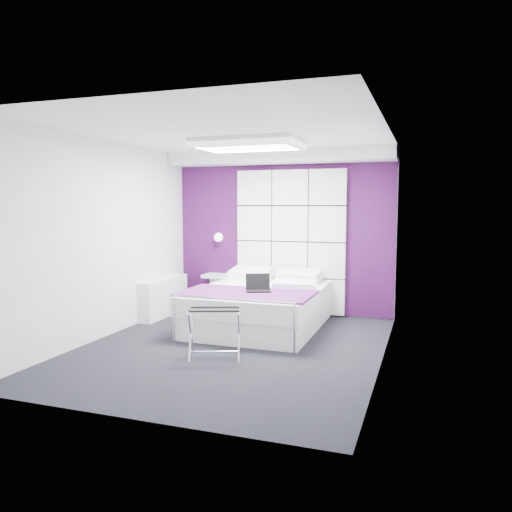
% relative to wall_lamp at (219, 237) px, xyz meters
% --- Properties ---
extents(floor, '(4.40, 4.40, 0.00)m').
position_rel_wall_lamp_xyz_m(floor, '(1.05, -2.06, -1.22)').
color(floor, black).
rests_on(floor, ground).
extents(ceiling, '(4.40, 4.40, 0.00)m').
position_rel_wall_lamp_xyz_m(ceiling, '(1.05, -2.06, 1.38)').
color(ceiling, white).
rests_on(ceiling, wall_back).
extents(wall_back, '(3.60, 0.00, 3.60)m').
position_rel_wall_lamp_xyz_m(wall_back, '(1.05, 0.14, 0.08)').
color(wall_back, silver).
rests_on(wall_back, floor).
extents(wall_left, '(0.00, 4.40, 4.40)m').
position_rel_wall_lamp_xyz_m(wall_left, '(-0.75, -2.06, 0.08)').
color(wall_left, silver).
rests_on(wall_left, floor).
extents(wall_right, '(0.00, 4.40, 4.40)m').
position_rel_wall_lamp_xyz_m(wall_right, '(2.85, -2.06, 0.08)').
color(wall_right, silver).
rests_on(wall_right, floor).
extents(accent_wall, '(3.58, 0.02, 2.58)m').
position_rel_wall_lamp_xyz_m(accent_wall, '(1.05, 0.13, 0.08)').
color(accent_wall, '#390D3C').
rests_on(accent_wall, wall_back).
extents(soffit, '(3.58, 0.50, 0.20)m').
position_rel_wall_lamp_xyz_m(soffit, '(1.05, -0.11, 1.28)').
color(soffit, white).
rests_on(soffit, wall_back).
extents(headboard, '(1.80, 0.08, 2.30)m').
position_rel_wall_lamp_xyz_m(headboard, '(1.20, 0.08, -0.05)').
color(headboard, white).
rests_on(headboard, wall_back).
extents(skylight, '(1.36, 0.86, 0.12)m').
position_rel_wall_lamp_xyz_m(skylight, '(1.05, -1.46, 1.33)').
color(skylight, white).
rests_on(skylight, ceiling).
extents(wall_lamp, '(0.15, 0.15, 0.15)m').
position_rel_wall_lamp_xyz_m(wall_lamp, '(0.00, 0.00, 0.00)').
color(wall_lamp, white).
rests_on(wall_lamp, wall_back).
extents(radiator, '(0.22, 1.20, 0.60)m').
position_rel_wall_lamp_xyz_m(radiator, '(-0.64, -0.76, -0.92)').
color(radiator, white).
rests_on(radiator, floor).
extents(bed, '(1.76, 2.12, 0.74)m').
position_rel_wall_lamp_xyz_m(bed, '(1.04, -0.98, -0.91)').
color(bed, white).
rests_on(bed, floor).
extents(nightstand, '(0.47, 0.37, 0.05)m').
position_rel_wall_lamp_xyz_m(nightstand, '(-0.01, -0.04, -0.65)').
color(nightstand, white).
rests_on(nightstand, wall_back).
extents(luggage_rack, '(0.57, 0.42, 0.57)m').
position_rel_wall_lamp_xyz_m(luggage_rack, '(1.01, -2.48, -0.94)').
color(luggage_rack, silver).
rests_on(luggage_rack, floor).
extents(laptop, '(0.33, 0.23, 0.24)m').
position_rel_wall_lamp_xyz_m(laptop, '(1.17, -1.36, -0.56)').
color(laptop, black).
rests_on(laptop, bed).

